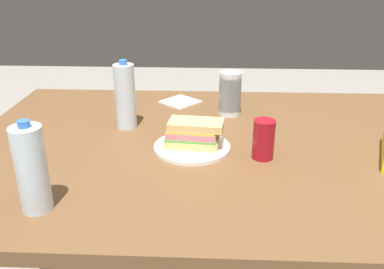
{
  "coord_description": "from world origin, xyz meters",
  "views": [
    {
      "loc": [
        -0.02,
        -1.25,
        1.33
      ],
      "look_at": [
        -0.08,
        -0.05,
        0.81
      ],
      "focal_mm": 39.03,
      "sensor_mm": 36.0,
      "label": 1
    }
  ],
  "objects_px": {
    "water_bottle_tall": "(125,96)",
    "water_bottle_spare": "(31,169)",
    "paper_plate": "(192,147)",
    "sandwich": "(193,134)",
    "soda_can_red": "(264,139)",
    "plastic_cup_stack": "(230,93)",
    "dining_table": "(216,165)"
  },
  "relations": [
    {
      "from": "sandwich",
      "to": "plastic_cup_stack",
      "type": "relative_size",
      "value": 1.14
    },
    {
      "from": "dining_table",
      "to": "water_bottle_spare",
      "type": "xyz_separation_m",
      "value": [
        -0.44,
        -0.41,
        0.19
      ]
    },
    {
      "from": "dining_table",
      "to": "soda_can_red",
      "type": "xyz_separation_m",
      "value": [
        0.14,
        -0.1,
        0.14
      ]
    },
    {
      "from": "plastic_cup_stack",
      "to": "water_bottle_spare",
      "type": "height_order",
      "value": "water_bottle_spare"
    },
    {
      "from": "paper_plate",
      "to": "water_bottle_spare",
      "type": "relative_size",
      "value": 1.06
    },
    {
      "from": "dining_table",
      "to": "plastic_cup_stack",
      "type": "bearing_deg",
      "value": 79.38
    },
    {
      "from": "dining_table",
      "to": "paper_plate",
      "type": "distance_m",
      "value": 0.13
    },
    {
      "from": "dining_table",
      "to": "paper_plate",
      "type": "xyz_separation_m",
      "value": [
        -0.08,
        -0.05,
        0.09
      ]
    },
    {
      "from": "plastic_cup_stack",
      "to": "water_bottle_spare",
      "type": "xyz_separation_m",
      "value": [
        -0.49,
        -0.68,
        0.02
      ]
    },
    {
      "from": "paper_plate",
      "to": "water_bottle_spare",
      "type": "height_order",
      "value": "water_bottle_spare"
    },
    {
      "from": "dining_table",
      "to": "water_bottle_spare",
      "type": "height_order",
      "value": "water_bottle_spare"
    },
    {
      "from": "soda_can_red",
      "to": "water_bottle_tall",
      "type": "distance_m",
      "value": 0.52
    },
    {
      "from": "dining_table",
      "to": "water_bottle_tall",
      "type": "relative_size",
      "value": 6.81
    },
    {
      "from": "dining_table",
      "to": "water_bottle_tall",
      "type": "bearing_deg",
      "value": 157.97
    },
    {
      "from": "dining_table",
      "to": "sandwich",
      "type": "bearing_deg",
      "value": -148.26
    },
    {
      "from": "paper_plate",
      "to": "water_bottle_tall",
      "type": "bearing_deg",
      "value": 143.89
    },
    {
      "from": "sandwich",
      "to": "soda_can_red",
      "type": "distance_m",
      "value": 0.22
    },
    {
      "from": "sandwich",
      "to": "water_bottle_tall",
      "type": "relative_size",
      "value": 0.78
    },
    {
      "from": "paper_plate",
      "to": "water_bottle_tall",
      "type": "height_order",
      "value": "water_bottle_tall"
    },
    {
      "from": "paper_plate",
      "to": "sandwich",
      "type": "distance_m",
      "value": 0.05
    },
    {
      "from": "sandwich",
      "to": "plastic_cup_stack",
      "type": "height_order",
      "value": "plastic_cup_stack"
    },
    {
      "from": "water_bottle_tall",
      "to": "water_bottle_spare",
      "type": "relative_size",
      "value": 1.06
    },
    {
      "from": "soda_can_red",
      "to": "water_bottle_tall",
      "type": "bearing_deg",
      "value": 153.54
    },
    {
      "from": "paper_plate",
      "to": "soda_can_red",
      "type": "height_order",
      "value": "soda_can_red"
    },
    {
      "from": "sandwich",
      "to": "paper_plate",
      "type": "bearing_deg",
      "value": -159.32
    },
    {
      "from": "paper_plate",
      "to": "water_bottle_tall",
      "type": "distance_m",
      "value": 0.32
    },
    {
      "from": "soda_can_red",
      "to": "plastic_cup_stack",
      "type": "relative_size",
      "value": 0.73
    },
    {
      "from": "plastic_cup_stack",
      "to": "water_bottle_spare",
      "type": "relative_size",
      "value": 0.73
    },
    {
      "from": "paper_plate",
      "to": "sandwich",
      "type": "height_order",
      "value": "sandwich"
    },
    {
      "from": "water_bottle_tall",
      "to": "water_bottle_spare",
      "type": "distance_m",
      "value": 0.55
    },
    {
      "from": "soda_can_red",
      "to": "plastic_cup_stack",
      "type": "xyz_separation_m",
      "value": [
        -0.09,
        0.38,
        0.02
      ]
    },
    {
      "from": "water_bottle_spare",
      "to": "water_bottle_tall",
      "type": "bearing_deg",
      "value": 77.69
    }
  ]
}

